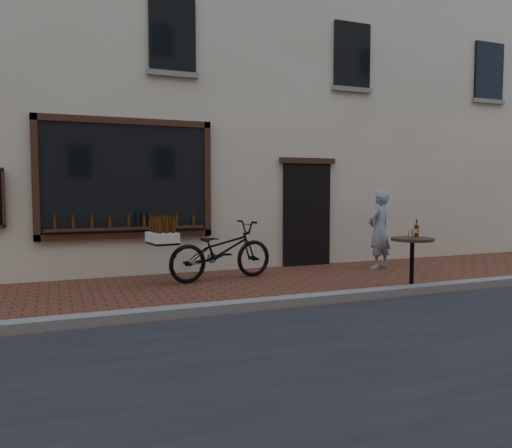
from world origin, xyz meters
name	(u,v)px	position (x,y,z in m)	size (l,w,h in m)	color
ground	(301,308)	(0.00, 0.00, 0.00)	(90.00, 90.00, 0.00)	brown
kerb	(295,301)	(0.00, 0.20, 0.06)	(90.00, 0.25, 0.12)	slate
shop_building	(185,57)	(0.00, 6.50, 5.00)	(28.00, 6.20, 10.00)	beige
cargo_bicycle	(219,250)	(-0.40, 2.47, 0.55)	(2.42, 1.03, 1.15)	black
bistro_table	(412,253)	(2.18, 0.35, 0.62)	(0.68, 0.68, 1.16)	black
pedestrian	(380,230)	(3.06, 2.43, 0.81)	(0.59, 0.39, 1.62)	gray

